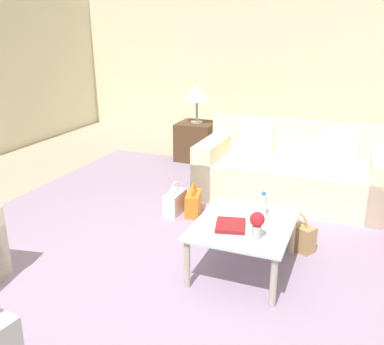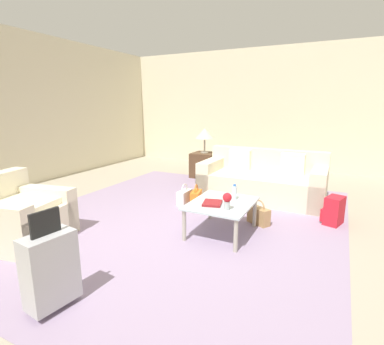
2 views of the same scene
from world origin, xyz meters
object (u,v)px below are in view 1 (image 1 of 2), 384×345
(water_bottle, at_px, (263,205))
(side_table, at_px, (197,141))
(flower_vase, at_px, (257,223))
(handbag_tan, at_px, (297,235))
(handbag_white, at_px, (175,202))
(handbag_orange, at_px, (193,203))
(table_lamp, at_px, (197,93))
(coffee_table, at_px, (244,229))
(coffee_table_book, at_px, (231,225))
(couch, at_px, (293,173))

(water_bottle, bearing_deg, side_table, 31.61)
(flower_vase, relative_size, handbag_tan, 0.57)
(flower_vase, height_order, handbag_white, flower_vase)
(side_table, xyz_separation_m, handbag_orange, (-1.91, -0.71, -0.16))
(flower_vase, relative_size, handbag_orange, 0.57)
(water_bottle, xyz_separation_m, handbag_orange, (0.69, 0.89, -0.39))
(flower_vase, height_order, side_table, flower_vase)
(side_table, distance_m, handbag_white, 2.04)
(table_lamp, distance_m, handbag_tan, 3.06)
(flower_vase, bearing_deg, handbag_tan, -15.46)
(handbag_orange, bearing_deg, side_table, 20.31)
(coffee_table, height_order, coffee_table_book, coffee_table_book)
(side_table, bearing_deg, handbag_white, -165.30)
(water_bottle, relative_size, coffee_table_book, 0.80)
(side_table, height_order, table_lamp, table_lamp)
(handbag_tan, bearing_deg, side_table, 39.29)
(flower_vase, distance_m, handbag_tan, 0.88)
(table_lamp, bearing_deg, handbag_white, -165.30)
(coffee_table_book, distance_m, side_table, 3.25)
(handbag_white, bearing_deg, handbag_orange, -74.87)
(flower_vase, height_order, handbag_tan, flower_vase)
(couch, relative_size, coffee_table, 2.32)
(coffee_table_book, xyz_separation_m, side_table, (2.92, 1.42, -0.15))
(side_table, bearing_deg, table_lamp, 0.00)
(flower_vase, height_order, table_lamp, table_lamp)
(water_bottle, distance_m, side_table, 3.06)
(couch, relative_size, side_table, 3.72)
(water_bottle, relative_size, handbag_white, 0.57)
(side_table, bearing_deg, water_bottle, -148.39)
(coffee_table, xyz_separation_m, handbag_white, (0.83, 0.98, -0.24))
(water_bottle, height_order, flower_vase, flower_vase)
(table_lamp, bearing_deg, coffee_table_book, -154.07)
(water_bottle, height_order, side_table, water_bottle)
(table_lamp, bearing_deg, flower_vase, -151.35)
(coffee_table, distance_m, flower_vase, 0.32)
(coffee_table_book, distance_m, flower_vase, 0.27)
(handbag_orange, bearing_deg, handbag_tan, -107.22)
(coffee_table_book, distance_m, handbag_white, 1.35)
(handbag_tan, bearing_deg, coffee_table_book, 146.06)
(coffee_table, xyz_separation_m, table_lamp, (2.80, 1.50, 0.64))
(couch, distance_m, coffee_table, 1.80)
(coffee_table_book, height_order, flower_vase, flower_vase)
(couch, relative_size, coffee_table_book, 8.29)
(couch, relative_size, handbag_orange, 5.92)
(table_lamp, relative_size, handbag_orange, 1.57)
(side_table, relative_size, table_lamp, 1.01)
(water_bottle, xyz_separation_m, coffee_table_book, (-0.32, 0.18, -0.08))
(side_table, bearing_deg, handbag_tan, -140.71)
(water_bottle, bearing_deg, couch, -0.00)
(handbag_orange, relative_size, handbag_white, 1.00)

